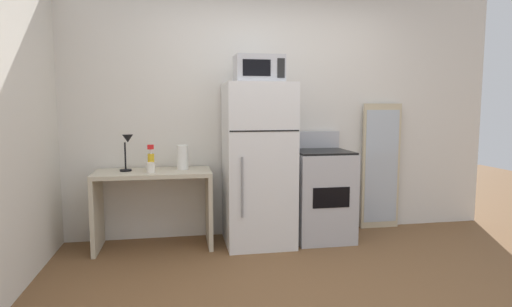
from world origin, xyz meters
The scene contains 11 objects.
ground_plane centered at (0.00, 0.00, 0.00)m, with size 12.00×12.00×0.00m, color brown.
wall_back_white centered at (0.00, 1.70, 1.30)m, with size 5.00×0.10×2.60m, color silver.
desk centered at (-1.24, 1.37, 0.52)m, with size 1.10×0.52×0.75m.
desk_lamp centered at (-1.47, 1.39, 0.99)m, with size 0.14×0.12×0.35m.
spray_bottle centered at (-1.26, 1.43, 0.85)m, with size 0.06×0.06×0.25m.
paper_towel_roll centered at (-0.96, 1.42, 0.87)m, with size 0.11×0.11×0.24m, color white.
coffee_mug centered at (-1.25, 1.27, 0.80)m, with size 0.08×0.08×0.10m, color white.
refrigerator centered at (-0.22, 1.31, 0.80)m, with size 0.66×0.67×1.59m.
microwave centered at (-0.22, 1.28, 1.72)m, with size 0.46×0.35×0.26m.
oven_range centered at (0.44, 1.33, 0.47)m, with size 0.58×0.61×1.10m.
leaning_mirror centered at (1.23, 1.59, 0.70)m, with size 0.44×0.03×1.40m.
Camera 1 is at (-0.99, -2.77, 1.37)m, focal length 29.68 mm.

